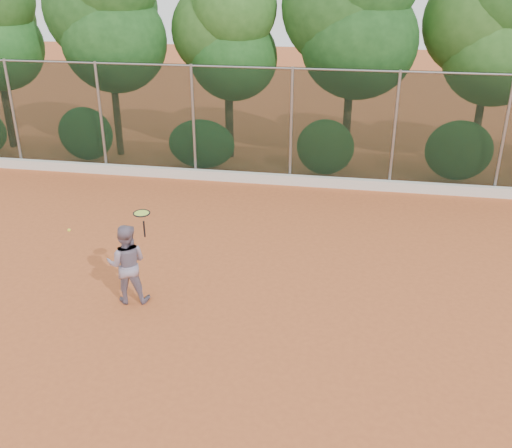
# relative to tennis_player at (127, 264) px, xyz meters

# --- Properties ---
(ground) EXTENTS (80.00, 80.00, 0.00)m
(ground) POSITION_rel_tennis_player_xyz_m (2.31, 0.35, -0.82)
(ground) COLOR #C35D2E
(ground) RESTS_ON ground
(concrete_curb) EXTENTS (24.00, 0.20, 0.30)m
(concrete_curb) POSITION_rel_tennis_player_xyz_m (2.31, 7.17, -0.67)
(concrete_curb) COLOR silver
(concrete_curb) RESTS_ON ground
(tennis_player) EXTENTS (0.90, 0.76, 1.63)m
(tennis_player) POSITION_rel_tennis_player_xyz_m (0.00, 0.00, 0.00)
(tennis_player) COLOR gray
(tennis_player) RESTS_ON ground
(chainlink_fence) EXTENTS (24.09, 0.09, 3.50)m
(chainlink_fence) POSITION_rel_tennis_player_xyz_m (2.31, 7.35, 1.04)
(chainlink_fence) COLOR black
(chainlink_fence) RESTS_ON ground
(foliage_backdrop) EXTENTS (23.70, 3.63, 7.55)m
(foliage_backdrop) POSITION_rel_tennis_player_xyz_m (1.77, 9.33, 3.58)
(foliage_backdrop) COLOR #3C2817
(foliage_backdrop) RESTS_ON ground
(tennis_racket) EXTENTS (0.42, 0.42, 0.54)m
(tennis_racket) POSITION_rel_tennis_player_xyz_m (0.40, -0.01, 1.07)
(tennis_racket) COLOR black
(tennis_racket) RESTS_ON ground
(tennis_ball_in_flight) EXTENTS (0.06, 0.06, 0.06)m
(tennis_ball_in_flight) POSITION_rel_tennis_player_xyz_m (-1.02, -0.17, 0.72)
(tennis_ball_in_flight) COLOR yellow
(tennis_ball_in_flight) RESTS_ON ground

